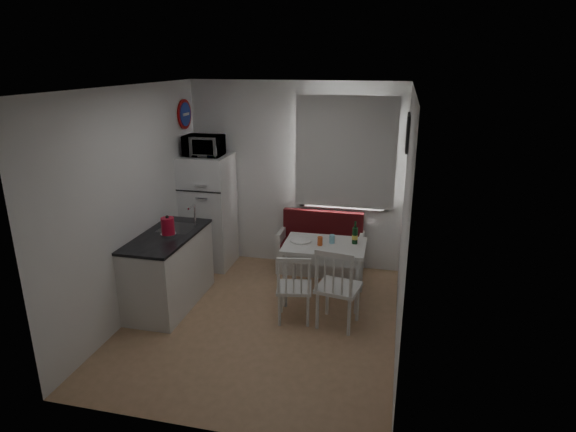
# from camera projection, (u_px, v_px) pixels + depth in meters

# --- Properties ---
(floor) EXTENTS (3.00, 3.50, 0.02)m
(floor) POSITION_uv_depth(u_px,v_px,m) (262.00, 321.00, 5.53)
(floor) COLOR tan
(floor) RESTS_ON ground
(ceiling) EXTENTS (3.00, 3.50, 0.02)m
(ceiling) POSITION_uv_depth(u_px,v_px,m) (258.00, 87.00, 4.72)
(ceiling) COLOR white
(ceiling) RESTS_ON wall_back
(wall_back) EXTENTS (3.00, 0.02, 2.60)m
(wall_back) POSITION_uv_depth(u_px,v_px,m) (295.00, 176.00, 6.74)
(wall_back) COLOR white
(wall_back) RESTS_ON floor
(wall_front) EXTENTS (3.00, 0.02, 2.60)m
(wall_front) POSITION_uv_depth(u_px,v_px,m) (192.00, 284.00, 3.50)
(wall_front) COLOR white
(wall_front) RESTS_ON floor
(wall_left) EXTENTS (0.02, 3.50, 2.60)m
(wall_left) POSITION_uv_depth(u_px,v_px,m) (133.00, 204.00, 5.45)
(wall_left) COLOR white
(wall_left) RESTS_ON floor
(wall_right) EXTENTS (0.02, 3.50, 2.60)m
(wall_right) POSITION_uv_depth(u_px,v_px,m) (404.00, 223.00, 4.80)
(wall_right) COLOR white
(wall_right) RESTS_ON floor
(window) EXTENTS (1.22, 0.06, 1.47)m
(window) POSITION_uv_depth(u_px,v_px,m) (346.00, 156.00, 6.46)
(window) COLOR silver
(window) RESTS_ON wall_back
(curtain) EXTENTS (1.35, 0.02, 1.50)m
(curtain) POSITION_uv_depth(u_px,v_px,m) (345.00, 153.00, 6.38)
(curtain) COLOR white
(curtain) RESTS_ON wall_back
(kitchen_counter) EXTENTS (0.62, 1.32, 1.16)m
(kitchen_counter) POSITION_uv_depth(u_px,v_px,m) (169.00, 269.00, 5.79)
(kitchen_counter) COLOR silver
(kitchen_counter) RESTS_ON floor
(wall_sign) EXTENTS (0.03, 0.40, 0.40)m
(wall_sign) POSITION_uv_depth(u_px,v_px,m) (185.00, 114.00, 6.52)
(wall_sign) COLOR #193298
(wall_sign) RESTS_ON wall_left
(picture_frame) EXTENTS (0.04, 0.52, 0.42)m
(picture_frame) POSITION_uv_depth(u_px,v_px,m) (407.00, 132.00, 5.59)
(picture_frame) COLOR black
(picture_frame) RESTS_ON wall_right
(bench) EXTENTS (1.18, 0.45, 0.85)m
(bench) POSITION_uv_depth(u_px,v_px,m) (321.00, 252.00, 6.74)
(bench) COLOR silver
(bench) RESTS_ON floor
(dining_table) EXTENTS (0.99, 0.71, 0.74)m
(dining_table) POSITION_uv_depth(u_px,v_px,m) (325.00, 250.00, 5.83)
(dining_table) COLOR silver
(dining_table) RESTS_ON floor
(chair_left) EXTENTS (0.45, 0.44, 0.45)m
(chair_left) POSITION_uv_depth(u_px,v_px,m) (293.00, 282.00, 5.32)
(chair_left) COLOR silver
(chair_left) RESTS_ON floor
(chair_right) EXTENTS (0.52, 0.50, 0.51)m
(chair_right) POSITION_uv_depth(u_px,v_px,m) (338.00, 281.00, 5.18)
(chair_right) COLOR silver
(chair_right) RESTS_ON floor
(fridge) EXTENTS (0.64, 0.64, 1.61)m
(fridge) POSITION_uv_depth(u_px,v_px,m) (209.00, 211.00, 6.83)
(fridge) COLOR white
(fridge) RESTS_ON floor
(microwave) EXTENTS (0.51, 0.34, 0.28)m
(microwave) POSITION_uv_depth(u_px,v_px,m) (204.00, 146.00, 6.49)
(microwave) COLOR white
(microwave) RESTS_ON fridge
(kettle) EXTENTS (0.18, 0.18, 0.24)m
(kettle) POSITION_uv_depth(u_px,v_px,m) (168.00, 226.00, 5.56)
(kettle) COLOR red
(kettle) RESTS_ON kitchen_counter
(wine_bottle) EXTENTS (0.07, 0.07, 0.28)m
(wine_bottle) POSITION_uv_depth(u_px,v_px,m) (355.00, 232.00, 5.78)
(wine_bottle) COLOR #123B1A
(wine_bottle) RESTS_ON dining_table
(drinking_glass_orange) EXTENTS (0.06, 0.06, 0.11)m
(drinking_glass_orange) POSITION_uv_depth(u_px,v_px,m) (320.00, 241.00, 5.75)
(drinking_glass_orange) COLOR #DA5824
(drinking_glass_orange) RESTS_ON dining_table
(drinking_glass_blue) EXTENTS (0.06, 0.06, 0.11)m
(drinking_glass_blue) POSITION_uv_depth(u_px,v_px,m) (332.00, 239.00, 5.82)
(drinking_glass_blue) COLOR #88D0E7
(drinking_glass_blue) RESTS_ON dining_table
(plate) EXTENTS (0.26, 0.26, 0.02)m
(plate) POSITION_uv_depth(u_px,v_px,m) (301.00, 241.00, 5.89)
(plate) COLOR white
(plate) RESTS_ON dining_table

